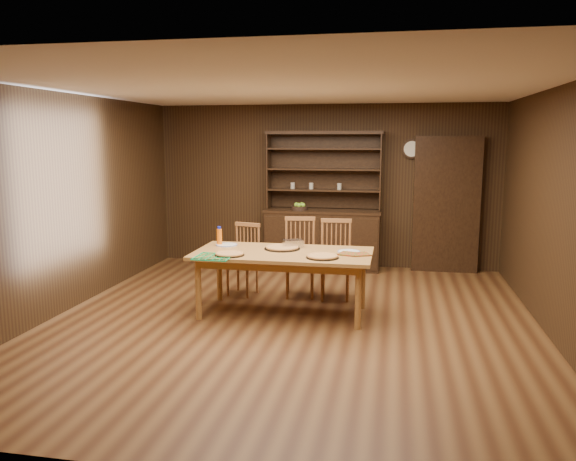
% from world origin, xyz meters
% --- Properties ---
extents(floor, '(6.00, 6.00, 0.00)m').
position_xyz_m(floor, '(0.00, 0.00, 0.00)').
color(floor, brown).
rests_on(floor, ground).
extents(room_shell, '(6.00, 6.00, 6.00)m').
position_xyz_m(room_shell, '(0.00, 0.00, 1.58)').
color(room_shell, white).
rests_on(room_shell, floor).
extents(china_hutch, '(1.84, 0.52, 2.17)m').
position_xyz_m(china_hutch, '(-0.00, 2.75, 0.60)').
color(china_hutch, '#331F11').
rests_on(china_hutch, floor).
extents(doorway, '(1.00, 0.18, 2.10)m').
position_xyz_m(doorway, '(1.90, 2.90, 1.05)').
color(doorway, '#331F11').
rests_on(doorway, floor).
extents(wall_clock, '(0.30, 0.05, 0.30)m').
position_xyz_m(wall_clock, '(1.35, 2.96, 1.90)').
color(wall_clock, '#331F11').
rests_on(wall_clock, room_shell).
extents(dining_table, '(2.07, 1.04, 0.75)m').
position_xyz_m(dining_table, '(-0.15, 0.29, 0.68)').
color(dining_table, '#A57739').
rests_on(dining_table, floor).
extents(chair_left, '(0.46, 0.45, 0.95)m').
position_xyz_m(chair_left, '(-0.83, 1.07, 0.50)').
color(chair_left, '#A25F37').
rests_on(chair_left, floor).
extents(chair_center, '(0.48, 0.47, 1.04)m').
position_xyz_m(chair_center, '(-0.09, 1.15, 0.55)').
color(chair_center, '#A25F37').
rests_on(chair_center, floor).
extents(chair_right, '(0.45, 0.43, 1.03)m').
position_xyz_m(chair_right, '(0.38, 1.11, 0.54)').
color(chair_right, '#A25F37').
rests_on(chair_right, floor).
extents(pizza_left, '(0.34, 0.34, 0.04)m').
position_xyz_m(pizza_left, '(-0.71, -0.03, 0.77)').
color(pizza_left, black).
rests_on(pizza_left, dining_table).
extents(pizza_right, '(0.37, 0.37, 0.04)m').
position_xyz_m(pizza_right, '(0.35, 0.04, 0.77)').
color(pizza_right, black).
rests_on(pizza_right, dining_table).
extents(pizza_center, '(0.43, 0.43, 0.04)m').
position_xyz_m(pizza_center, '(-0.19, 0.45, 0.77)').
color(pizza_center, black).
rests_on(pizza_center, dining_table).
extents(cooling_rack, '(0.40, 0.40, 0.02)m').
position_xyz_m(cooling_rack, '(-0.85, -0.16, 0.76)').
color(cooling_rack, '#0DAE5C').
rests_on(cooling_rack, dining_table).
extents(plate_left, '(0.27, 0.27, 0.02)m').
position_xyz_m(plate_left, '(-0.91, 0.54, 0.76)').
color(plate_left, white).
rests_on(plate_left, dining_table).
extents(plate_right, '(0.26, 0.26, 0.02)m').
position_xyz_m(plate_right, '(0.61, 0.40, 0.76)').
color(plate_right, white).
rests_on(plate_right, dining_table).
extents(foil_dish, '(0.28, 0.24, 0.09)m').
position_xyz_m(foil_dish, '(-0.08, 0.58, 0.80)').
color(foil_dish, white).
rests_on(foil_dish, dining_table).
extents(juice_bottle, '(0.07, 0.07, 0.24)m').
position_xyz_m(juice_bottle, '(-1.01, 0.54, 0.86)').
color(juice_bottle, orange).
rests_on(juice_bottle, dining_table).
extents(pot_holder_a, '(0.27, 0.27, 0.02)m').
position_xyz_m(pot_holder_a, '(0.75, 0.28, 0.76)').
color(pot_holder_a, '#B21417').
rests_on(pot_holder_a, dining_table).
extents(pot_holder_b, '(0.26, 0.26, 0.02)m').
position_xyz_m(pot_holder_b, '(0.62, 0.28, 0.76)').
color(pot_holder_b, '#B21417').
rests_on(pot_holder_b, dining_table).
extents(fruit_bowl, '(0.27, 0.27, 0.12)m').
position_xyz_m(fruit_bowl, '(-0.36, 2.69, 0.98)').
color(fruit_bowl, black).
rests_on(fruit_bowl, china_hutch).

